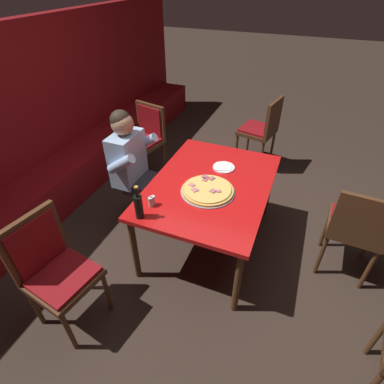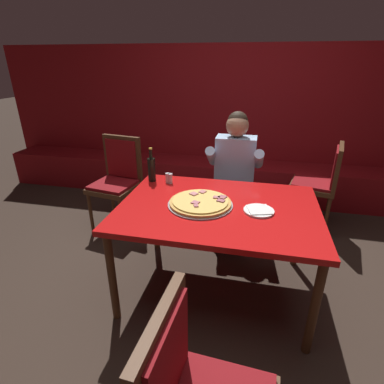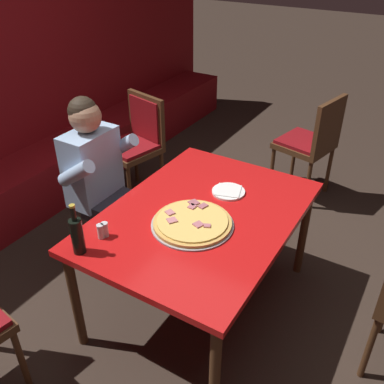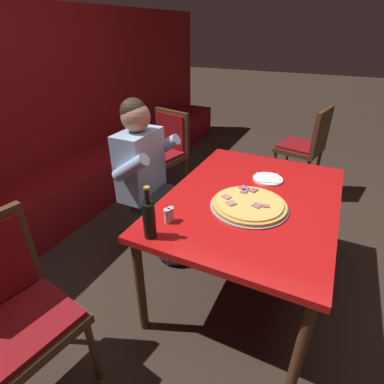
{
  "view_description": "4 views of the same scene",
  "coord_description": "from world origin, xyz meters",
  "px_view_note": "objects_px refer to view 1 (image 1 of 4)",
  "views": [
    {
      "loc": [
        -2.09,
        -0.66,
        2.31
      ],
      "look_at": [
        -0.15,
        0.12,
        0.71
      ],
      "focal_mm": 28.0,
      "sensor_mm": 36.0,
      "label": 1
    },
    {
      "loc": [
        0.23,
        -1.92,
        1.7
      ],
      "look_at": [
        -0.25,
        0.25,
        0.72
      ],
      "focal_mm": 28.0,
      "sensor_mm": 36.0,
      "label": 2
    },
    {
      "loc": [
        -1.8,
        -1.02,
        2.19
      ],
      "look_at": [
        0.02,
        0.08,
        0.86
      ],
      "focal_mm": 40.0,
      "sensor_mm": 36.0,
      "label": 3
    },
    {
      "loc": [
        -1.66,
        -0.37,
        1.7
      ],
      "look_at": [
        -0.26,
        0.3,
        0.83
      ],
      "focal_mm": 28.0,
      "sensor_mm": 36.0,
      "label": 4
    }
  ],
  "objects_px": {
    "shaker_red_pepper_flakes": "(151,202)",
    "diner_seated_blue_shirt": "(136,166)",
    "main_dining_table": "(211,189)",
    "pizza": "(208,190)",
    "plate_white_paper": "(224,167)",
    "dining_chair_near_right": "(53,266)",
    "shaker_parmesan": "(153,201)",
    "dining_chair_near_left": "(357,226)",
    "beer_bottle": "(139,206)",
    "dining_chair_side_aisle": "(263,127)",
    "dining_chair_by_booth": "(145,135)"
  },
  "relations": [
    {
      "from": "shaker_red_pepper_flakes",
      "to": "diner_seated_blue_shirt",
      "type": "bearing_deg",
      "value": 40.91
    },
    {
      "from": "main_dining_table",
      "to": "pizza",
      "type": "distance_m",
      "value": 0.16
    },
    {
      "from": "main_dining_table",
      "to": "diner_seated_blue_shirt",
      "type": "distance_m",
      "value": 0.81
    },
    {
      "from": "plate_white_paper",
      "to": "dining_chair_near_right",
      "type": "relative_size",
      "value": 0.21
    },
    {
      "from": "shaker_parmesan",
      "to": "dining_chair_near_left",
      "type": "distance_m",
      "value": 1.71
    },
    {
      "from": "pizza",
      "to": "shaker_parmesan",
      "type": "distance_m",
      "value": 0.48
    },
    {
      "from": "beer_bottle",
      "to": "shaker_red_pepper_flakes",
      "type": "height_order",
      "value": "beer_bottle"
    },
    {
      "from": "plate_white_paper",
      "to": "dining_chair_near_left",
      "type": "xyz_separation_m",
      "value": [
        -0.19,
        -1.23,
        -0.17
      ]
    },
    {
      "from": "dining_chair_side_aisle",
      "to": "dining_chair_near_right",
      "type": "height_order",
      "value": "dining_chair_near_right"
    },
    {
      "from": "pizza",
      "to": "dining_chair_near_right",
      "type": "bearing_deg",
      "value": 142.14
    },
    {
      "from": "pizza",
      "to": "shaker_red_pepper_flakes",
      "type": "height_order",
      "value": "shaker_red_pepper_flakes"
    },
    {
      "from": "shaker_red_pepper_flakes",
      "to": "main_dining_table",
      "type": "bearing_deg",
      "value": -35.77
    },
    {
      "from": "dining_chair_side_aisle",
      "to": "dining_chair_near_left",
      "type": "bearing_deg",
      "value": -145.51
    },
    {
      "from": "shaker_red_pepper_flakes",
      "to": "shaker_parmesan",
      "type": "relative_size",
      "value": 1.0
    },
    {
      "from": "pizza",
      "to": "dining_chair_near_left",
      "type": "relative_size",
      "value": 0.49
    },
    {
      "from": "beer_bottle",
      "to": "diner_seated_blue_shirt",
      "type": "distance_m",
      "value": 0.81
    },
    {
      "from": "diner_seated_blue_shirt",
      "to": "dining_chair_by_booth",
      "type": "xyz_separation_m",
      "value": [
        0.88,
        0.4,
        -0.15
      ]
    },
    {
      "from": "shaker_parmesan",
      "to": "dining_chair_near_left",
      "type": "height_order",
      "value": "dining_chair_near_left"
    },
    {
      "from": "shaker_parmesan",
      "to": "dining_chair_near_left",
      "type": "relative_size",
      "value": 0.09
    },
    {
      "from": "diner_seated_blue_shirt",
      "to": "dining_chair_near_right",
      "type": "height_order",
      "value": "diner_seated_blue_shirt"
    },
    {
      "from": "beer_bottle",
      "to": "dining_chair_near_left",
      "type": "bearing_deg",
      "value": -65.92
    },
    {
      "from": "beer_bottle",
      "to": "dining_chair_near_right",
      "type": "distance_m",
      "value": 0.75
    },
    {
      "from": "plate_white_paper",
      "to": "dining_chair_near_right",
      "type": "distance_m",
      "value": 1.69
    },
    {
      "from": "plate_white_paper",
      "to": "dining_chair_side_aisle",
      "type": "xyz_separation_m",
      "value": [
        1.42,
        -0.12,
        -0.18
      ]
    },
    {
      "from": "beer_bottle",
      "to": "dining_chair_by_booth",
      "type": "bearing_deg",
      "value": 28.23
    },
    {
      "from": "dining_chair_by_booth",
      "to": "beer_bottle",
      "type": "bearing_deg",
      "value": -151.77
    },
    {
      "from": "shaker_red_pepper_flakes",
      "to": "diner_seated_blue_shirt",
      "type": "xyz_separation_m",
      "value": [
        0.53,
        0.46,
        -0.07
      ]
    },
    {
      "from": "diner_seated_blue_shirt",
      "to": "dining_chair_by_booth",
      "type": "distance_m",
      "value": 0.98
    },
    {
      "from": "dining_chair_side_aisle",
      "to": "dining_chair_near_left",
      "type": "height_order",
      "value": "dining_chair_side_aisle"
    },
    {
      "from": "dining_chair_near_left",
      "to": "pizza",
      "type": "bearing_deg",
      "value": 100.32
    },
    {
      "from": "pizza",
      "to": "dining_chair_side_aisle",
      "type": "relative_size",
      "value": 0.49
    },
    {
      "from": "beer_bottle",
      "to": "dining_chair_near_left",
      "type": "height_order",
      "value": "beer_bottle"
    },
    {
      "from": "beer_bottle",
      "to": "dining_chair_near_right",
      "type": "height_order",
      "value": "beer_bottle"
    },
    {
      "from": "shaker_red_pepper_flakes",
      "to": "dining_chair_by_booth",
      "type": "height_order",
      "value": "dining_chair_by_booth"
    },
    {
      "from": "pizza",
      "to": "shaker_red_pepper_flakes",
      "type": "relative_size",
      "value": 5.46
    },
    {
      "from": "pizza",
      "to": "beer_bottle",
      "type": "relative_size",
      "value": 1.61
    },
    {
      "from": "shaker_red_pepper_flakes",
      "to": "diner_seated_blue_shirt",
      "type": "height_order",
      "value": "diner_seated_blue_shirt"
    },
    {
      "from": "beer_bottle",
      "to": "dining_chair_side_aisle",
      "type": "distance_m",
      "value": 2.41
    },
    {
      "from": "dining_chair_side_aisle",
      "to": "dining_chair_by_booth",
      "type": "distance_m",
      "value": 1.56
    },
    {
      "from": "dining_chair_side_aisle",
      "to": "dining_chair_near_right",
      "type": "xyz_separation_m",
      "value": [
        -2.88,
        0.95,
        0.0
      ]
    },
    {
      "from": "shaker_red_pepper_flakes",
      "to": "shaker_parmesan",
      "type": "distance_m",
      "value": 0.03
    },
    {
      "from": "plate_white_paper",
      "to": "shaker_parmesan",
      "type": "height_order",
      "value": "shaker_parmesan"
    },
    {
      "from": "main_dining_table",
      "to": "dining_chair_by_booth",
      "type": "relative_size",
      "value": 1.51
    },
    {
      "from": "dining_chair_near_left",
      "to": "shaker_parmesan",
      "type": "bearing_deg",
      "value": 109.14
    },
    {
      "from": "pizza",
      "to": "dining_chair_near_right",
      "type": "distance_m",
      "value": 1.34
    },
    {
      "from": "diner_seated_blue_shirt",
      "to": "pizza",
      "type": "bearing_deg",
      "value": -101.79
    },
    {
      "from": "shaker_red_pepper_flakes",
      "to": "dining_chair_side_aisle",
      "type": "distance_m",
      "value": 2.25
    },
    {
      "from": "dining_chair_by_booth",
      "to": "pizza",
      "type": "bearing_deg",
      "value": -130.91
    },
    {
      "from": "pizza",
      "to": "shaker_parmesan",
      "type": "relative_size",
      "value": 5.46
    },
    {
      "from": "shaker_parmesan",
      "to": "dining_chair_near_right",
      "type": "height_order",
      "value": "dining_chair_near_right"
    }
  ]
}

